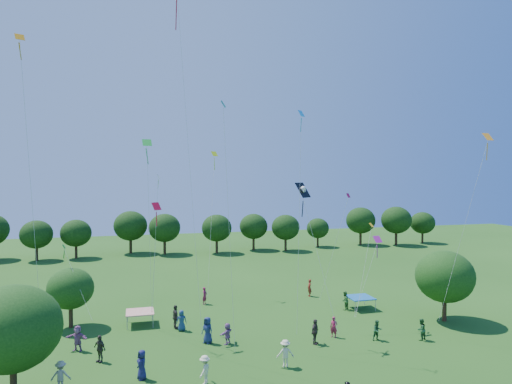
% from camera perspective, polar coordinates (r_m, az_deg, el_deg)
% --- Properties ---
extents(near_tree_west, '(5.14, 5.14, 6.24)m').
position_cam_1_polar(near_tree_west, '(28.71, -28.15, -14.79)').
color(near_tree_west, '#422B19').
rests_on(near_tree_west, ground).
extents(near_tree_north, '(3.62, 3.62, 4.77)m').
position_cam_1_polar(near_tree_north, '(39.98, -22.18, -11.12)').
color(near_tree_north, '#422B19').
rests_on(near_tree_north, ground).
extents(near_tree_east, '(4.77, 4.77, 5.89)m').
position_cam_1_polar(near_tree_east, '(41.67, 22.54, -9.73)').
color(near_tree_east, '#422B19').
rests_on(near_tree_east, ground).
extents(treeline, '(88.01, 8.77, 6.77)m').
position_cam_1_polar(treeline, '(72.56, -9.80, -4.37)').
color(treeline, '#422B19').
rests_on(treeline, ground).
extents(tent_red_stripe, '(2.20, 2.20, 1.10)m').
position_cam_1_polar(tent_red_stripe, '(39.48, -14.31, -14.33)').
color(tent_red_stripe, '#BD3A16').
rests_on(tent_red_stripe, ground).
extents(tent_blue, '(2.20, 2.20, 1.10)m').
position_cam_1_polar(tent_blue, '(43.65, 12.87, -12.73)').
color(tent_blue, '#175696').
rests_on(tent_blue, ground).
extents(crowd_person_0, '(0.82, 0.46, 1.63)m').
position_cam_1_polar(crowd_person_0, '(37.44, -9.29, -15.57)').
color(crowd_person_0, navy).
rests_on(crowd_person_0, ground).
extents(crowd_person_1, '(0.47, 0.68, 1.71)m').
position_cam_1_polar(crowd_person_1, '(47.15, 6.70, -11.81)').
color(crowd_person_1, maroon).
rests_on(crowd_person_1, ground).
extents(crowd_person_2, '(0.75, 0.42, 1.50)m').
position_cam_1_polar(crowd_person_2, '(36.15, 14.93, -16.37)').
color(crowd_person_2, '#224F2B').
rests_on(crowd_person_2, ground).
extents(crowd_person_3, '(1.00, 1.19, 1.67)m').
position_cam_1_polar(crowd_person_3, '(28.58, -6.44, -21.22)').
color(crowd_person_3, beige).
rests_on(crowd_person_3, ground).
extents(crowd_person_4, '(0.71, 1.18, 1.89)m').
position_cam_1_polar(crowd_person_4, '(37.96, -10.03, -15.12)').
color(crowd_person_4, '#39332E').
rests_on(crowd_person_4, ground).
extents(crowd_person_5, '(1.36, 1.37, 1.52)m').
position_cam_1_polar(crowd_person_5, '(34.42, -3.60, -17.24)').
color(crowd_person_5, '#955A9B').
rests_on(crowd_person_5, ground).
extents(crowd_person_6, '(0.99, 1.04, 1.90)m').
position_cam_1_polar(crowd_person_6, '(34.64, -6.09, -16.79)').
color(crowd_person_6, navy).
rests_on(crowd_person_6, ground).
extents(crowd_person_7, '(0.67, 0.72, 1.63)m').
position_cam_1_polar(crowd_person_7, '(44.36, -6.43, -12.75)').
color(crowd_person_7, maroon).
rests_on(crowd_person_7, ground).
extents(crowd_person_8, '(0.92, 0.85, 1.67)m').
position_cam_1_polar(crowd_person_8, '(43.13, 11.04, -13.18)').
color(crowd_person_8, '#33662B').
rests_on(crowd_person_8, ground).
extents(crowd_person_9, '(1.19, 0.66, 1.74)m').
position_cam_1_polar(crowd_person_9, '(30.67, 3.68, -19.48)').
color(crowd_person_9, beige).
rests_on(crowd_person_9, ground).
extents(crowd_person_10, '(1.05, 1.07, 1.76)m').
position_cam_1_polar(crowd_person_10, '(32.95, -18.96, -18.02)').
color(crowd_person_10, '#39362E').
rests_on(crowd_person_10, ground).
extents(crowd_person_11, '(1.73, 1.24, 1.76)m').
position_cam_1_polar(crowd_person_11, '(35.33, -21.42, -16.65)').
color(crowd_person_11, '#94568D').
rests_on(crowd_person_11, ground).
extents(crowd_person_12, '(0.71, 0.97, 1.76)m').
position_cam_1_polar(crowd_person_12, '(29.78, -14.10, -20.19)').
color(crowd_person_12, '#1A1A4C').
rests_on(crowd_person_12, ground).
extents(crowd_person_13, '(0.68, 0.67, 1.56)m').
position_cam_1_polar(crowd_person_13, '(36.10, 9.70, -16.30)').
color(crowd_person_13, maroon).
rests_on(crowd_person_13, ground).
extents(crowd_person_14, '(0.88, 0.67, 1.59)m').
position_cam_1_polar(crowd_person_14, '(37.14, 19.94, -15.84)').
color(crowd_person_14, '#24552B').
rests_on(crowd_person_14, ground).
extents(crowd_person_15, '(1.14, 0.59, 1.68)m').
position_cam_1_polar(crowd_person_15, '(29.83, -23.23, -20.34)').
color(crowd_person_15, '#AAA088').
rests_on(crowd_person_15, ground).
extents(crowd_person_16, '(1.09, 1.08, 1.80)m').
position_cam_1_polar(crowd_person_16, '(34.53, 7.39, -16.94)').
color(crowd_person_16, '#3B312F').
rests_on(crowd_person_16, ground).
extents(pirate_kite, '(2.17, 3.80, 10.32)m').
position_cam_1_polar(pirate_kite, '(33.60, 5.96, 0.08)').
color(pirate_kite, black).
extents(red_high_kite, '(1.88, 1.07, 24.35)m').
position_cam_1_polar(red_high_kite, '(32.26, -9.33, 16.90)').
color(red_high_kite, red).
extents(small_kite_0, '(1.87, 2.29, 9.37)m').
position_cam_1_polar(small_kite_0, '(39.03, 10.59, -3.72)').
color(small_kite_0, '#D10C41').
extents(small_kite_1, '(1.15, 0.84, 18.62)m').
position_cam_1_polar(small_kite_1, '(28.59, -26.80, 7.58)').
color(small_kite_1, orange).
extents(small_kite_2, '(2.10, 6.51, 13.35)m').
position_cam_1_polar(small_kite_2, '(46.05, -5.34, 2.04)').
color(small_kite_2, '#BBD312').
extents(small_kite_3, '(0.73, 1.26, 13.61)m').
position_cam_1_polar(small_kite_3, '(35.79, -13.39, 2.82)').
color(small_kite_3, green).
extents(small_kite_4, '(1.00, 1.42, 15.41)m').
position_cam_1_polar(small_kite_4, '(31.94, 5.57, 3.92)').
color(small_kite_4, '#1797E7').
extents(small_kite_5, '(2.81, 1.16, 6.04)m').
position_cam_1_polar(small_kite_5, '(37.56, 14.73, -6.67)').
color(small_kite_5, '#A91C91').
extents(small_kite_6, '(0.79, 0.82, 10.99)m').
position_cam_1_polar(small_kite_6, '(37.51, -12.28, -1.69)').
color(small_kite_6, silver).
extents(small_kite_7, '(0.92, 0.56, 15.25)m').
position_cam_1_polar(small_kite_7, '(27.21, -3.72, 2.66)').
color(small_kite_7, '#0C7EBA').
extents(small_kite_8, '(0.74, 3.26, 8.90)m').
position_cam_1_polar(small_kite_8, '(34.17, -12.39, -3.56)').
color(small_kite_8, red).
extents(small_kite_9, '(2.56, 2.14, 7.00)m').
position_cam_1_polar(small_kite_9, '(37.86, 13.88, -6.18)').
color(small_kite_9, '#FFB70D').
extents(small_kite_10, '(2.67, 2.34, 13.84)m').
position_cam_1_polar(small_kite_10, '(36.06, 26.26, 2.94)').
color(small_kite_10, orange).
extents(small_kite_11, '(2.51, 3.56, 5.33)m').
position_cam_1_polar(small_kite_11, '(39.39, -22.38, -7.90)').
color(small_kite_11, '#1A8618').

